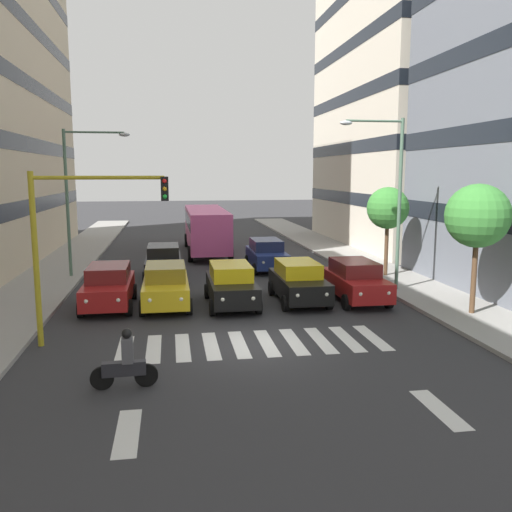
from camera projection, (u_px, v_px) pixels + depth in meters
ground_plane at (253, 344)px, 17.31m from camera, size 180.00×180.00×0.00m
sidewalk_left at (502, 329)px, 18.68m from camera, size 3.32×90.00×0.15m
building_left_block_0 at (406, 100)px, 39.84m from camera, size 9.22×18.28×21.63m
crosswalk_markings at (253, 343)px, 17.31m from camera, size 8.55×2.80×0.01m
lane_arrow_0 at (440, 409)px, 12.50m from camera, size 0.50×2.20×0.01m
lane_arrow_1 at (128, 432)px, 11.39m from camera, size 0.50×2.20×0.01m
car_0 at (355, 280)px, 23.02m from camera, size 2.02×4.44×1.72m
car_1 at (299, 281)px, 22.80m from camera, size 2.02×4.44×1.72m
car_2 at (231, 285)px, 22.14m from camera, size 2.02×4.44×1.72m
car_3 at (166, 285)px, 22.02m from camera, size 2.02×4.44×1.72m
car_4 at (109, 286)px, 21.87m from camera, size 2.02×4.44×1.72m
car_row2_0 at (163, 261)px, 27.91m from camera, size 2.02×4.44×1.72m
car_row2_1 at (267, 254)px, 30.34m from camera, size 2.02×4.44×1.72m
bus_behind_traffic at (206, 226)px, 36.64m from camera, size 2.78×10.50×3.00m
motorcycle_with_rider at (125, 364)px, 13.65m from camera, size 1.70×0.37×1.57m
traffic_light_gantry at (74, 230)px, 16.71m from camera, size 4.22×0.36×5.50m
street_lamp_left at (391, 187)px, 24.03m from camera, size 2.96×0.28×7.68m
street_lamp_right at (78, 187)px, 27.31m from camera, size 3.32×0.28×7.46m
street_tree_0 at (478, 216)px, 19.97m from camera, size 2.39×2.39×4.91m
street_tree_1 at (388, 208)px, 27.58m from camera, size 2.15×2.15×4.58m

